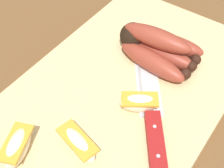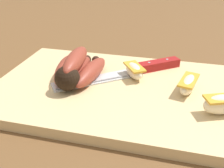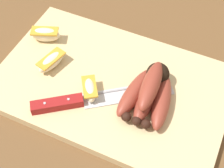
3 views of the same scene
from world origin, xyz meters
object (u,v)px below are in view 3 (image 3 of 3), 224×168
object	(u,v)px
chefs_knife	(82,100)
apple_wedge_middle	(45,34)
banana_bunch	(150,92)
apple_wedge_far	(90,89)
apple_wedge_near	(52,61)

from	to	relation	value
chefs_knife	apple_wedge_middle	size ratio (longest dim) A/B	3.49
chefs_knife	apple_wedge_middle	bearing A→B (deg)	142.87
banana_bunch	apple_wedge_far	world-z (taller)	banana_bunch
chefs_knife	banana_bunch	bearing A→B (deg)	28.18
banana_bunch	apple_wedge_middle	xyz separation A→B (m)	(-0.27, 0.05, -0.00)
chefs_knife	apple_wedge_far	world-z (taller)	apple_wedge_far
apple_wedge_middle	apple_wedge_far	world-z (taller)	apple_wedge_middle
apple_wedge_middle	apple_wedge_far	size ratio (longest dim) A/B	1.10
banana_bunch	apple_wedge_far	size ratio (longest dim) A/B	2.29
banana_bunch	chefs_knife	world-z (taller)	banana_bunch
apple_wedge_near	apple_wedge_middle	world-z (taller)	apple_wedge_middle
apple_wedge_near	apple_wedge_far	bearing A→B (deg)	-16.50
apple_wedge_near	apple_wedge_middle	distance (m)	0.08
apple_wedge_near	apple_wedge_far	distance (m)	0.11
apple_wedge_middle	banana_bunch	bearing A→B (deg)	-11.49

